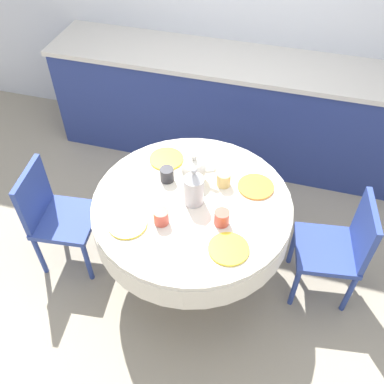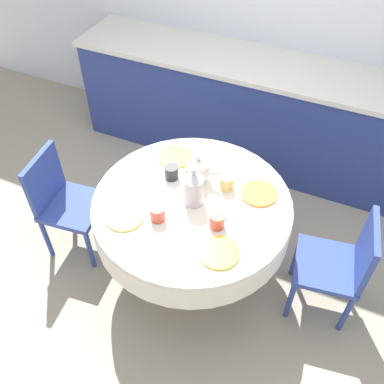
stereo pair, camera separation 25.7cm
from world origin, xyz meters
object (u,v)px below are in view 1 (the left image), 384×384
at_px(chair_left, 340,246).
at_px(coffee_carafe, 194,188).
at_px(chair_right, 55,213).
at_px(teapot, 194,169).

relative_size(chair_left, coffee_carafe, 3.04).
bearing_deg(chair_right, teapot, 101.31).
height_order(chair_left, chair_right, same).
bearing_deg(chair_right, chair_left, 90.91).
distance_m(chair_right, teapot, 1.04).
xyz_separation_m(chair_right, teapot, (0.92, 0.30, 0.38)).
xyz_separation_m(chair_left, chair_right, (-1.90, -0.25, 0.00)).
relative_size(chair_right, coffee_carafe, 3.04).
xyz_separation_m(chair_left, coffee_carafe, (-0.94, -0.14, 0.41)).
relative_size(chair_left, teapot, 3.72).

